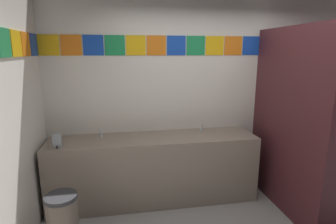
# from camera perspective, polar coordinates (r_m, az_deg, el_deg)

# --- Properties ---
(wall_back) EXTENTS (4.24, 0.09, 2.86)m
(wall_back) POSITION_cam_1_polar(r_m,az_deg,el_deg) (3.83, 7.42, 4.94)
(wall_back) COLOR silver
(wall_back) RESTS_ON ground_plane
(vanity_counter) EXTENTS (2.65, 0.60, 0.87)m
(vanity_counter) POSITION_cam_1_polar(r_m,az_deg,el_deg) (3.63, -2.93, -11.77)
(vanity_counter) COLOR gray
(vanity_counter) RESTS_ON ground_plane
(faucet_left) EXTENTS (0.04, 0.10, 0.14)m
(faucet_left) POSITION_cam_1_polar(r_m,az_deg,el_deg) (3.53, -13.97, -4.54)
(faucet_left) COLOR silver
(faucet_left) RESTS_ON vanity_counter
(faucet_right) EXTENTS (0.04, 0.10, 0.14)m
(faucet_right) POSITION_cam_1_polar(r_m,az_deg,el_deg) (3.68, 7.13, -3.57)
(faucet_right) COLOR silver
(faucet_right) RESTS_ON vanity_counter
(soap_dispenser) EXTENTS (0.09, 0.09, 0.16)m
(soap_dispenser) POSITION_cam_1_polar(r_m,az_deg,el_deg) (3.34, -22.36, -5.68)
(soap_dispenser) COLOR gray
(soap_dispenser) RESTS_ON vanity_counter
(stall_divider) EXTENTS (0.92, 1.47, 2.23)m
(stall_divider) POSITION_cam_1_polar(r_m,az_deg,el_deg) (3.43, 28.06, -2.84)
(stall_divider) COLOR #471E23
(stall_divider) RESTS_ON ground_plane
(toilet) EXTENTS (0.39, 0.49, 0.74)m
(toilet) POSITION_cam_1_polar(r_m,az_deg,el_deg) (4.42, 26.81, -10.54)
(toilet) COLOR white
(toilet) RESTS_ON ground_plane
(trash_bin) EXTENTS (0.30, 0.30, 0.62)m
(trash_bin) POSITION_cam_1_polar(r_m,az_deg,el_deg) (3.00, -21.26, -21.29)
(trash_bin) COLOR brown
(trash_bin) RESTS_ON ground_plane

